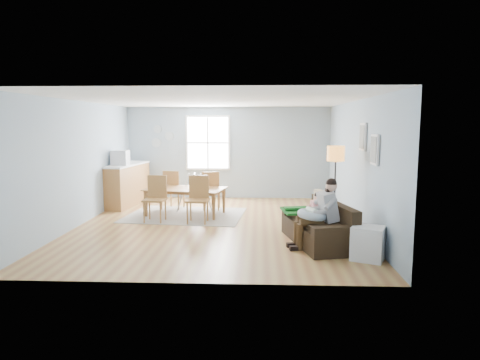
{
  "coord_description": "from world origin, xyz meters",
  "views": [
    {
      "loc": [
        0.92,
        -9.17,
        2.2
      ],
      "look_at": [
        0.51,
        -0.03,
        1.0
      ],
      "focal_mm": 32.0,
      "sensor_mm": 36.0,
      "label": 1
    }
  ],
  "objects_px": {
    "father": "(320,211)",
    "toddler": "(313,207)",
    "sofa": "(320,229)",
    "baby_swing": "(195,193)",
    "floor_lamp": "(336,161)",
    "counter": "(127,184)",
    "chair_sw": "(156,195)",
    "chair_se": "(198,195)",
    "chair_nw": "(173,187)",
    "storage_cube": "(367,243)",
    "monitor": "(120,158)",
    "chair_ne": "(211,188)",
    "dining_table": "(185,202)"
  },
  "relations": [
    {
      "from": "floor_lamp",
      "to": "counter",
      "type": "height_order",
      "value": "floor_lamp"
    },
    {
      "from": "toddler",
      "to": "chair_ne",
      "type": "xyz_separation_m",
      "value": [
        -2.24,
        2.79,
        -0.06
      ]
    },
    {
      "from": "sofa",
      "to": "floor_lamp",
      "type": "relative_size",
      "value": 1.17
    },
    {
      "from": "chair_se",
      "to": "toddler",
      "type": "bearing_deg",
      "value": -31.24
    },
    {
      "from": "chair_sw",
      "to": "chair_se",
      "type": "height_order",
      "value": "chair_se"
    },
    {
      "from": "dining_table",
      "to": "monitor",
      "type": "distance_m",
      "value": 2.31
    },
    {
      "from": "father",
      "to": "storage_cube",
      "type": "height_order",
      "value": "father"
    },
    {
      "from": "chair_sw",
      "to": "dining_table",
      "type": "bearing_deg",
      "value": 48.19
    },
    {
      "from": "sofa",
      "to": "monitor",
      "type": "distance_m",
      "value": 5.88
    },
    {
      "from": "baby_swing",
      "to": "chair_ne",
      "type": "bearing_deg",
      "value": -16.83
    },
    {
      "from": "storage_cube",
      "to": "monitor",
      "type": "bearing_deg",
      "value": 142.31
    },
    {
      "from": "counter",
      "to": "father",
      "type": "bearing_deg",
      "value": -39.84
    },
    {
      "from": "counter",
      "to": "chair_sw",
      "type": "bearing_deg",
      "value": -56.54
    },
    {
      "from": "dining_table",
      "to": "chair_ne",
      "type": "xyz_separation_m",
      "value": [
        0.57,
        0.63,
        0.25
      ]
    },
    {
      "from": "dining_table",
      "to": "chair_nw",
      "type": "relative_size",
      "value": 1.85
    },
    {
      "from": "dining_table",
      "to": "chair_se",
      "type": "relative_size",
      "value": 1.77
    },
    {
      "from": "dining_table",
      "to": "counter",
      "type": "distance_m",
      "value": 2.27
    },
    {
      "from": "chair_nw",
      "to": "chair_se",
      "type": "bearing_deg",
      "value": -59.03
    },
    {
      "from": "chair_sw",
      "to": "counter",
      "type": "height_order",
      "value": "counter"
    },
    {
      "from": "chair_se",
      "to": "chair_nw",
      "type": "relative_size",
      "value": 1.05
    },
    {
      "from": "baby_swing",
      "to": "father",
      "type": "bearing_deg",
      "value": -50.89
    },
    {
      "from": "father",
      "to": "toddler",
      "type": "height_order",
      "value": "father"
    },
    {
      "from": "dining_table",
      "to": "baby_swing",
      "type": "height_order",
      "value": "baby_swing"
    },
    {
      "from": "toddler",
      "to": "baby_swing",
      "type": "xyz_separation_m",
      "value": [
        -2.69,
        2.93,
        -0.23
      ]
    },
    {
      "from": "monitor",
      "to": "storage_cube",
      "type": "bearing_deg",
      "value": -37.69
    },
    {
      "from": "father",
      "to": "floor_lamp",
      "type": "xyz_separation_m",
      "value": [
        0.5,
        1.35,
        0.79
      ]
    },
    {
      "from": "sofa",
      "to": "monitor",
      "type": "bearing_deg",
      "value": 145.86
    },
    {
      "from": "storage_cube",
      "to": "dining_table",
      "type": "bearing_deg",
      "value": 137.46
    },
    {
      "from": "father",
      "to": "chair_nw",
      "type": "distance_m",
      "value": 4.7
    },
    {
      "from": "counter",
      "to": "chair_ne",
      "type": "bearing_deg",
      "value": -15.81
    },
    {
      "from": "toddler",
      "to": "chair_ne",
      "type": "bearing_deg",
      "value": 128.8
    },
    {
      "from": "sofa",
      "to": "chair_sw",
      "type": "xyz_separation_m",
      "value": [
        -3.48,
        1.7,
        0.33
      ]
    },
    {
      "from": "chair_se",
      "to": "monitor",
      "type": "distance_m",
      "value": 2.9
    },
    {
      "from": "chair_nw",
      "to": "toddler",
      "type": "bearing_deg",
      "value": -41.6
    },
    {
      "from": "father",
      "to": "chair_se",
      "type": "distance_m",
      "value": 3.09
    },
    {
      "from": "father",
      "to": "dining_table",
      "type": "relative_size",
      "value": 0.67
    },
    {
      "from": "dining_table",
      "to": "chair_nw",
      "type": "xyz_separation_m",
      "value": [
        -0.44,
        0.72,
        0.25
      ]
    },
    {
      "from": "chair_ne",
      "to": "counter",
      "type": "relative_size",
      "value": 0.49
    },
    {
      "from": "chair_ne",
      "to": "monitor",
      "type": "relative_size",
      "value": 2.43
    },
    {
      "from": "father",
      "to": "monitor",
      "type": "distance_m",
      "value": 5.94
    },
    {
      "from": "storage_cube",
      "to": "chair_ne",
      "type": "height_order",
      "value": "chair_ne"
    },
    {
      "from": "chair_sw",
      "to": "storage_cube",
      "type": "bearing_deg",
      "value": -32.68
    },
    {
      "from": "toddler",
      "to": "monitor",
      "type": "xyz_separation_m",
      "value": [
        -4.67,
        3.09,
        0.68
      ]
    },
    {
      "from": "sofa",
      "to": "toddler",
      "type": "distance_m",
      "value": 0.42
    },
    {
      "from": "chair_sw",
      "to": "chair_se",
      "type": "bearing_deg",
      "value": -5.29
    },
    {
      "from": "dining_table",
      "to": "monitor",
      "type": "relative_size",
      "value": 4.5
    },
    {
      "from": "chair_se",
      "to": "chair_ne",
      "type": "height_order",
      "value": "chair_se"
    },
    {
      "from": "storage_cube",
      "to": "chair_nw",
      "type": "bearing_deg",
      "value": 135.07
    },
    {
      "from": "dining_table",
      "to": "baby_swing",
      "type": "bearing_deg",
      "value": 92.07
    },
    {
      "from": "sofa",
      "to": "floor_lamp",
      "type": "bearing_deg",
      "value": 67.49
    }
  ]
}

